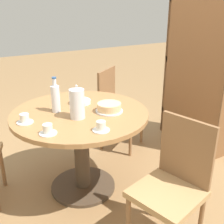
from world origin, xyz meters
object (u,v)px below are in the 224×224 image
coffee_pot (77,103)px  cup_a (101,127)px  water_bottle (56,98)px  chair_c (117,107)px  cup_c (25,119)px  bookshelf (199,68)px  cake_main (109,108)px  chair_b (173,183)px  cup_b (48,130)px

coffee_pot → cup_a: coffee_pot is taller
water_bottle → cup_a: (0.51, 0.15, -0.09)m
chair_c → cup_c: chair_c is taller
bookshelf → cake_main: (0.29, -1.31, -0.12)m
cup_c → coffee_pot: bearing=73.8°
chair_c → coffee_pot: (0.68, -0.77, 0.41)m
chair_b → cup_a: chair_b is taller
chair_c → bookshelf: 1.01m
chair_b → cup_b: (-0.58, -0.66, 0.31)m
coffee_pot → cup_b: (0.16, -0.29, -0.10)m
cake_main → cup_c: (-0.12, -0.67, -0.01)m
chair_b → cup_b: bearing=-146.5°
cup_a → cup_c: (-0.41, -0.44, 0.00)m
coffee_pot → water_bottle: bearing=-154.6°
coffee_pot → cup_b: bearing=-61.7°
chair_c → chair_b: bearing=-140.6°
chair_b → water_bottle: (-0.95, -0.46, 0.40)m
cup_b → chair_b: bearing=48.5°
cake_main → cup_b: bearing=-75.5°
coffee_pot → cup_c: bearing=-106.2°
chair_c → cup_c: size_ratio=7.23×
bookshelf → cake_main: 1.35m
bookshelf → cup_b: 1.94m
water_bottle → cup_c: bearing=-70.8°
bookshelf → coffee_pot: size_ratio=7.26×
chair_b → coffee_pot: size_ratio=3.34×
bookshelf → cup_c: 1.99m
water_bottle → cup_a: water_bottle is taller
chair_b → chair_c: bearing=149.0°
cup_c → cup_a: bearing=46.8°
chair_c → bookshelf: bearing=-60.2°
water_bottle → cup_c: (0.10, -0.29, -0.09)m
cup_b → coffee_pot: bearing=118.3°
chair_b → chair_c: 1.47m
chair_b → cup_a: 0.62m
chair_b → coffee_pot: (-0.74, -0.36, 0.41)m
chair_b → coffee_pot: 0.92m
bookshelf → cup_a: 1.65m
chair_c → water_bottle: (0.47, -0.87, 0.40)m
cake_main → cup_b: cake_main is taller
cake_main → chair_c: bearing=144.5°
bookshelf → cup_a: bookshelf is taller
bookshelf → cup_b: bookshelf is taller
chair_c → cup_a: 1.25m
coffee_pot → cup_c: (-0.11, -0.39, -0.10)m
chair_c → cup_c: 1.32m
coffee_pot → chair_b: bearing=26.1°
cup_a → chair_c: bearing=143.6°
chair_c → coffee_pot: bearing=-173.3°
water_bottle → chair_b: bearing=26.0°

